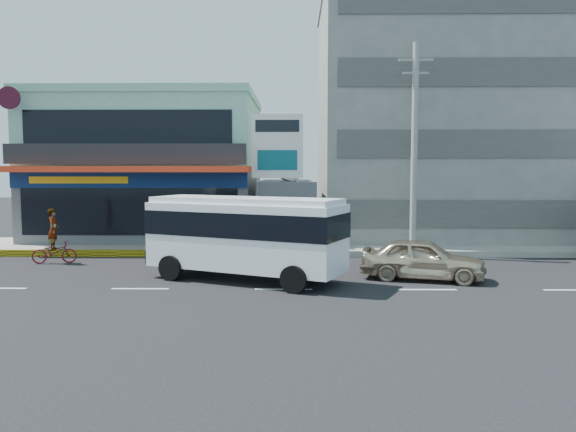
# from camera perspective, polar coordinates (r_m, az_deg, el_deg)

# --- Properties ---
(ground) EXTENTS (120.00, 120.00, 0.00)m
(ground) POSITION_cam_1_polar(r_m,az_deg,el_deg) (19.64, -0.47, -7.46)
(ground) COLOR black
(ground) RESTS_ON ground
(sidewalk) EXTENTS (70.00, 5.00, 0.30)m
(sidewalk) POSITION_cam_1_polar(r_m,az_deg,el_deg) (29.33, 9.77, -3.11)
(sidewalk) COLOR gray
(sidewalk) RESTS_ON ground
(shop_building) EXTENTS (12.40, 11.70, 8.00)m
(shop_building) POSITION_cam_1_polar(r_m,az_deg,el_deg) (34.18, -13.52, 4.43)
(shop_building) COLOR #4E4E54
(shop_building) RESTS_ON ground
(concrete_building) EXTENTS (16.00, 12.00, 14.00)m
(concrete_building) POSITION_cam_1_polar(r_m,az_deg,el_deg) (35.61, 16.60, 9.21)
(concrete_building) COLOR gray
(concrete_building) RESTS_ON ground
(gap_structure) EXTENTS (3.00, 6.00, 3.50)m
(gap_structure) POSITION_cam_1_polar(r_m,az_deg,el_deg) (31.28, 0.01, 0.41)
(gap_structure) COLOR #4E4E54
(gap_structure) RESTS_ON ground
(satellite_dish) EXTENTS (1.50, 1.50, 0.15)m
(satellite_dish) POSITION_cam_1_polar(r_m,az_deg,el_deg) (30.19, -0.02, 3.71)
(satellite_dish) COLOR slate
(satellite_dish) RESTS_ON gap_structure
(billboard) EXTENTS (2.60, 0.18, 6.90)m
(billboard) POSITION_cam_1_polar(r_m,az_deg,el_deg) (28.41, -1.08, 6.36)
(billboard) COLOR gray
(billboard) RESTS_ON ground
(utility_pole_near) EXTENTS (1.60, 0.30, 10.00)m
(utility_pole_near) POSITION_cam_1_polar(r_m,az_deg,el_deg) (27.18, 12.72, 6.78)
(utility_pole_near) COLOR #999993
(utility_pole_near) RESTS_ON ground
(minibus) EXTENTS (7.76, 5.23, 3.11)m
(minibus) POSITION_cam_1_polar(r_m,az_deg,el_deg) (20.90, -4.39, -1.56)
(minibus) COLOR white
(minibus) RESTS_ON ground
(sedan) EXTENTS (4.92, 2.98, 1.57)m
(sedan) POSITION_cam_1_polar(r_m,az_deg,el_deg) (21.81, 13.51, -4.26)
(sedan) COLOR beige
(sedan) RESTS_ON ground
(motorcycle_rider) EXTENTS (1.98, 1.02, 2.42)m
(motorcycle_rider) POSITION_cam_1_polar(r_m,az_deg,el_deg) (26.83, -22.68, -2.77)
(motorcycle_rider) COLOR #570C12
(motorcycle_rider) RESTS_ON ground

